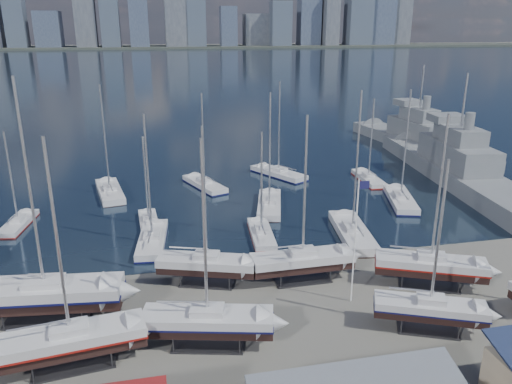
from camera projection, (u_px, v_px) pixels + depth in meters
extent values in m
plane|color=#605E59|center=(292.00, 314.00, 41.92)|extent=(1400.00, 1400.00, 0.00)
cube|color=#19253A|center=(162.00, 64.00, 329.65)|extent=(1400.00, 600.00, 0.40)
cube|color=#2D332D|center=(154.00, 47.00, 570.55)|extent=(1400.00, 80.00, 2.20)
cube|color=#3D4756|center=(16.00, 20.00, 525.94)|extent=(19.55, 21.83, 55.97)
cube|color=#475166|center=(49.00, 29.00, 540.86)|extent=(26.03, 30.49, 37.14)
cube|color=#595E66|center=(84.00, 4.00, 530.15)|extent=(21.60, 16.58, 87.63)
cube|color=#3D4756|center=(110.00, 14.00, 539.73)|extent=(19.42, 28.42, 67.60)
cube|color=#475166|center=(139.00, 21.00, 550.90)|extent=(20.24, 23.80, 54.09)
cube|color=#595E66|center=(176.00, 21.00, 556.02)|extent=(24.62, 19.72, 54.00)
cube|color=#3D4756|center=(196.00, 20.00, 558.43)|extent=(20.75, 17.93, 55.97)
cube|color=#475166|center=(228.00, 26.00, 566.17)|extent=(18.36, 16.25, 43.03)
cube|color=#595E66|center=(256.00, 30.00, 592.09)|extent=(28.49, 22.03, 35.69)
cube|color=#3D4756|center=(281.00, 24.00, 578.56)|extent=(23.34, 17.87, 49.11)
cube|color=#475166|center=(309.00, 12.00, 595.95)|extent=(25.35, 19.79, 75.95)
cube|color=#595E66|center=(329.00, 20.00, 597.45)|extent=(17.00, 27.45, 57.67)
cube|color=#475166|center=(380.00, 13.00, 617.32)|extent=(30.82, 28.37, 74.41)
cube|color=#595E66|center=(402.00, 12.00, 624.50)|extent=(21.74, 17.03, 77.48)
cube|color=#2D2D33|center=(49.00, 317.00, 41.27)|extent=(7.04, 3.83, 0.16)
cube|color=black|center=(46.00, 300.00, 40.77)|extent=(12.49, 4.29, 0.98)
cube|color=#B2B3B7|center=(45.00, 290.00, 40.46)|extent=(12.55, 4.80, 0.98)
cube|color=#0C0E3F|center=(46.00, 295.00, 40.60)|extent=(12.67, 4.85, 0.20)
cube|color=#B2B3B7|center=(44.00, 282.00, 40.23)|extent=(3.27, 2.39, 0.50)
cylinder|color=#B2B2B7|center=(29.00, 187.00, 37.71)|extent=(0.22, 0.22, 16.52)
cube|color=#2D2D33|center=(74.00, 365.00, 35.51)|extent=(5.91, 3.30, 0.16)
cube|color=black|center=(72.00, 346.00, 35.03)|extent=(10.45, 3.76, 0.82)
cube|color=#B2B3B7|center=(70.00, 336.00, 34.78)|extent=(10.51, 4.19, 0.82)
cube|color=maroon|center=(71.00, 341.00, 34.90)|extent=(10.62, 4.23, 0.16)
cube|color=#B2B3B7|center=(69.00, 328.00, 34.57)|extent=(2.76, 2.04, 0.50)
cylinder|color=#B2B2B7|center=(57.00, 240.00, 32.48)|extent=(0.22, 0.22, 13.80)
cube|color=#2D2D33|center=(207.00, 283.00, 46.92)|extent=(5.49, 3.79, 0.16)
cube|color=black|center=(207.00, 268.00, 46.45)|extent=(9.33, 5.00, 0.73)
cube|color=#B2B3B7|center=(207.00, 261.00, 46.22)|extent=(9.45, 5.36, 0.73)
cube|color=#B2B3B7|center=(206.00, 255.00, 46.03)|extent=(2.65, 2.19, 0.50)
cylinder|color=#B2B2B7|center=(204.00, 195.00, 44.17)|extent=(0.22, 0.22, 12.31)
cube|color=#2D2D33|center=(208.00, 344.00, 37.85)|extent=(5.82, 3.68, 0.16)
cube|color=black|center=(208.00, 327.00, 37.37)|extent=(10.07, 4.59, 0.78)
cube|color=#B2B3B7|center=(207.00, 318.00, 37.12)|extent=(10.17, 4.99, 0.78)
cube|color=#0C0E3F|center=(208.00, 322.00, 37.24)|extent=(10.27, 5.04, 0.16)
cube|color=#B2B3B7|center=(207.00, 310.00, 36.92)|extent=(2.77, 2.18, 0.50)
cylinder|color=#B2B2B7|center=(204.00, 231.00, 34.92)|extent=(0.22, 0.22, 13.22)
cube|color=#2D2D33|center=(302.00, 279.00, 47.53)|extent=(5.36, 2.53, 0.16)
cube|color=black|center=(302.00, 265.00, 47.05)|extent=(9.71, 2.46, 0.77)
cube|color=#B2B3B7|center=(303.00, 258.00, 46.81)|extent=(9.71, 2.87, 0.77)
cube|color=#B2B3B7|center=(303.00, 251.00, 46.61)|extent=(2.44, 1.66, 0.50)
cylinder|color=#B2B2B7|center=(305.00, 188.00, 44.63)|extent=(0.22, 0.22, 13.05)
cube|color=#2D2D33|center=(427.00, 329.00, 39.66)|extent=(5.15, 3.84, 0.16)
cube|color=black|center=(429.00, 313.00, 39.20)|extent=(8.62, 5.25, 0.68)
cube|color=#B2B3B7|center=(430.00, 306.00, 38.99)|extent=(8.76, 5.58, 0.68)
cube|color=#0C0E3F|center=(430.00, 309.00, 39.09)|extent=(8.85, 5.64, 0.14)
cube|color=#B2B3B7|center=(431.00, 299.00, 38.80)|extent=(2.52, 2.16, 0.50)
cylinder|color=#B2B2B7|center=(439.00, 234.00, 37.07)|extent=(0.22, 0.22, 11.50)
cube|color=#2D2D33|center=(428.00, 285.00, 46.54)|extent=(5.97, 4.48, 0.16)
cube|color=black|center=(430.00, 270.00, 46.07)|extent=(9.97, 6.17, 0.79)
cube|color=#B2B3B7|center=(431.00, 262.00, 45.82)|extent=(10.14, 6.55, 0.79)
cube|color=maroon|center=(430.00, 266.00, 45.93)|extent=(10.24, 6.61, 0.16)
cube|color=#B2B3B7|center=(432.00, 256.00, 45.62)|extent=(2.93, 2.52, 0.50)
cylinder|color=#B2B2B7|center=(440.00, 189.00, 43.60)|extent=(0.22, 0.22, 13.33)
cube|color=black|center=(19.00, 228.00, 60.39)|extent=(3.06, 8.27, 0.65)
cube|color=#B2B3B7|center=(18.00, 223.00, 60.19)|extent=(3.40, 8.32, 0.65)
cube|color=maroon|center=(19.00, 225.00, 60.28)|extent=(3.43, 8.41, 0.13)
cube|color=#B2B3B7|center=(18.00, 219.00, 60.01)|extent=(1.63, 2.19, 0.50)
cylinder|color=#B2B2B7|center=(11.00, 177.00, 58.37)|extent=(0.22, 0.22, 10.91)
cube|color=black|center=(111.00, 197.00, 71.70)|extent=(4.42, 11.15, 0.87)
cube|color=#B2B3B7|center=(110.00, 191.00, 71.42)|extent=(4.87, 11.23, 0.87)
cube|color=#B2B3B7|center=(110.00, 187.00, 71.21)|extent=(2.27, 2.99, 0.50)
cylinder|color=#B2B2B7|center=(105.00, 138.00, 68.98)|extent=(0.22, 0.22, 14.67)
cube|color=black|center=(153.00, 246.00, 55.61)|extent=(3.43, 10.26, 0.80)
cube|color=#B2B3B7|center=(152.00, 239.00, 55.36)|extent=(3.85, 10.30, 0.80)
cube|color=#0C0E3F|center=(153.00, 242.00, 55.48)|extent=(3.89, 10.40, 0.16)
cube|color=#B2B3B7|center=(152.00, 234.00, 55.15)|extent=(1.94, 2.68, 0.50)
cylinder|color=#B2B2B7|center=(148.00, 177.00, 53.10)|extent=(0.22, 0.22, 13.58)
cube|color=black|center=(149.00, 226.00, 60.89)|extent=(2.25, 7.69, 0.61)
cube|color=#B2B3B7|center=(149.00, 222.00, 60.70)|extent=(2.57, 7.71, 0.61)
cube|color=#B2B3B7|center=(148.00, 217.00, 60.52)|extent=(1.39, 1.97, 0.50)
cylinder|color=#B2B2B7|center=(146.00, 179.00, 58.99)|extent=(0.22, 0.22, 10.26)
cube|color=black|center=(205.00, 189.00, 75.16)|extent=(5.61, 9.94, 0.78)
cube|color=#B2B3B7|center=(205.00, 184.00, 74.92)|extent=(5.99, 10.08, 0.78)
cube|color=#0C0E3F|center=(205.00, 186.00, 75.03)|extent=(6.05, 10.19, 0.16)
cube|color=#B2B3B7|center=(204.00, 180.00, 74.71)|extent=(2.39, 2.86, 0.50)
cylinder|color=#B2B2B7|center=(203.00, 138.00, 72.72)|extent=(0.22, 0.22, 13.16)
cube|color=black|center=(261.00, 239.00, 57.33)|extent=(2.77, 8.64, 0.68)
cube|color=#B2B3B7|center=(261.00, 233.00, 57.12)|extent=(3.13, 8.67, 0.68)
cube|color=maroon|center=(261.00, 236.00, 57.22)|extent=(3.16, 8.76, 0.14)
cube|color=#B2B3B7|center=(261.00, 229.00, 56.93)|extent=(1.61, 2.24, 0.50)
cylinder|color=#B2B2B7|center=(262.00, 183.00, 55.21)|extent=(0.22, 0.22, 11.47)
cube|color=black|center=(269.00, 210.00, 66.53)|extent=(5.13, 10.89, 0.85)
cube|color=#B2B3B7|center=(269.00, 204.00, 66.26)|extent=(5.56, 11.01, 0.85)
cube|color=#B2B3B7|center=(269.00, 199.00, 66.05)|extent=(2.39, 3.01, 0.50)
cylinder|color=#B2B2B7|center=(270.00, 149.00, 63.88)|extent=(0.22, 0.22, 14.31)
cube|color=black|center=(278.00, 178.00, 80.78)|extent=(7.32, 10.32, 0.84)
cube|color=#B2B3B7|center=(278.00, 173.00, 80.52)|extent=(7.70, 10.53, 0.84)
cube|color=#0C0E3F|center=(278.00, 175.00, 80.64)|extent=(7.78, 10.64, 0.17)
cube|color=#B2B3B7|center=(279.00, 169.00, 80.31)|extent=(2.82, 3.14, 0.50)
cylinder|color=#B2B2B7|center=(279.00, 127.00, 78.17)|extent=(0.22, 0.22, 14.11)
cube|color=black|center=(352.00, 239.00, 57.52)|extent=(4.44, 11.84, 0.92)
cube|color=#B2B3B7|center=(352.00, 232.00, 57.23)|extent=(4.92, 11.91, 0.92)
cube|color=#B2B3B7|center=(353.00, 226.00, 57.01)|extent=(2.35, 3.15, 0.50)
cylinder|color=#B2B2B7|center=(357.00, 162.00, 54.63)|extent=(0.22, 0.22, 15.60)
cube|color=black|center=(400.00, 205.00, 68.43)|extent=(5.46, 10.93, 0.85)
cube|color=#B2B3B7|center=(401.00, 199.00, 68.16)|extent=(5.89, 11.06, 0.85)
cube|color=#0C0E3F|center=(400.00, 202.00, 68.28)|extent=(5.95, 11.17, 0.17)
cube|color=#B2B3B7|center=(401.00, 195.00, 67.95)|extent=(2.47, 3.06, 0.50)
cylinder|color=#B2B2B7|center=(406.00, 145.00, 65.77)|extent=(0.22, 0.22, 14.38)
cube|color=black|center=(368.00, 183.00, 78.11)|extent=(2.57, 9.03, 0.71)
cube|color=#B2B3B7|center=(368.00, 178.00, 77.89)|extent=(2.95, 9.05, 0.71)
cube|color=maroon|center=(368.00, 180.00, 77.99)|extent=(2.98, 9.14, 0.14)
cube|color=#B2B3B7|center=(369.00, 175.00, 77.70)|extent=(1.61, 2.31, 0.50)
cylinder|color=#B2B2B7|center=(371.00, 138.00, 75.88)|extent=(0.22, 0.22, 12.06)
cube|color=slate|center=(454.00, 177.00, 78.51)|extent=(12.59, 46.49, 4.14)
cube|color=slate|center=(457.00, 153.00, 77.30)|extent=(7.69, 16.65, 3.60)
cube|color=slate|center=(460.00, 134.00, 76.35)|extent=(5.44, 9.64, 2.40)
cube|color=slate|center=(448.00, 118.00, 80.16)|extent=(5.64, 5.16, 1.20)
cylinder|color=#B2B2B7|center=(464.00, 100.00, 74.72)|extent=(0.30, 0.30, 8.00)
cube|color=slate|center=(416.00, 147.00, 98.30)|extent=(10.27, 39.98, 3.56)
cube|color=slate|center=(418.00, 129.00, 97.17)|extent=(6.43, 14.28, 3.60)
cube|color=slate|center=(419.00, 114.00, 96.23)|extent=(4.57, 8.25, 2.40)
cube|color=slate|center=(408.00, 102.00, 99.26)|extent=(4.80, 4.38, 1.20)
cylinder|color=#B2B2B7|center=(422.00, 87.00, 94.59)|extent=(0.30, 0.30, 8.00)
cylinder|color=white|center=(355.00, 242.00, 42.15)|extent=(0.12, 0.12, 11.26)
cube|color=#14143F|center=(364.00, 185.00, 40.65)|extent=(0.94, 0.05, 0.66)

